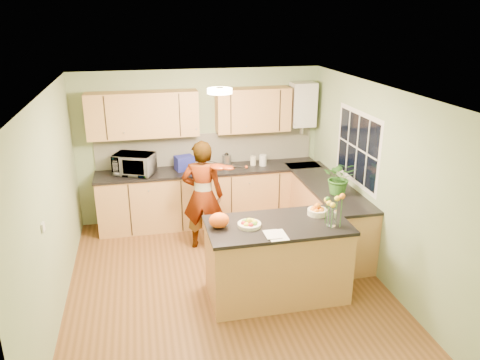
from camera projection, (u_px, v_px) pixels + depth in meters
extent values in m
plane|color=brown|center=(226.00, 284.00, 6.10)|extent=(4.50, 4.50, 0.00)
cube|color=white|center=(224.00, 92.00, 5.25)|extent=(4.00, 4.50, 0.02)
cube|color=gray|center=(200.00, 146.00, 7.74)|extent=(4.00, 0.02, 2.50)
cube|color=gray|center=(279.00, 300.00, 3.61)|extent=(4.00, 0.02, 2.50)
cube|color=gray|center=(52.00, 209.00, 5.28)|extent=(0.02, 4.50, 2.50)
cube|color=gray|center=(376.00, 183.00, 6.08)|extent=(0.02, 4.50, 2.50)
cube|color=#A76D42|center=(210.00, 197.00, 7.76)|extent=(3.60, 0.60, 0.90)
cube|color=black|center=(210.00, 170.00, 7.59)|extent=(3.64, 0.62, 0.04)
cube|color=#A76D42|center=(326.00, 215.00, 7.07)|extent=(0.60, 2.20, 0.90)
cube|color=black|center=(327.00, 186.00, 6.91)|extent=(0.62, 2.24, 0.04)
cube|color=silver|center=(207.00, 149.00, 7.77)|extent=(3.60, 0.02, 0.52)
cube|color=#A76D42|center=(143.00, 115.00, 7.20)|extent=(1.70, 0.34, 0.70)
cube|color=#A76D42|center=(253.00, 110.00, 7.55)|extent=(1.20, 0.34, 0.70)
cube|color=silver|center=(303.00, 104.00, 7.72)|extent=(0.40, 0.30, 0.72)
cylinder|color=#AFAFB4|center=(302.00, 128.00, 7.85)|extent=(0.06, 0.06, 0.20)
cube|color=silver|center=(358.00, 148.00, 6.53)|extent=(0.01, 1.30, 1.05)
cube|color=black|center=(357.00, 148.00, 6.53)|extent=(0.01, 1.18, 0.92)
cube|color=silver|center=(43.00, 227.00, 4.71)|extent=(0.02, 0.09, 0.09)
cylinder|color=#FFEABF|center=(220.00, 91.00, 5.54)|extent=(0.30, 0.30, 0.06)
cylinder|color=silver|center=(220.00, 88.00, 5.53)|extent=(0.10, 0.10, 0.02)
cube|color=#A76D42|center=(277.00, 261.00, 5.72)|extent=(1.66, 0.83, 0.93)
cube|color=black|center=(278.00, 225.00, 5.56)|extent=(1.70, 0.87, 0.04)
cylinder|color=beige|center=(249.00, 225.00, 5.47)|extent=(0.28, 0.28, 0.04)
cylinder|color=beige|center=(317.00, 212.00, 5.79)|extent=(0.24, 0.24, 0.07)
cylinder|color=silver|center=(332.00, 217.00, 5.47)|extent=(0.11, 0.11, 0.22)
ellipsoid|color=#ED5A13|center=(219.00, 220.00, 5.42)|extent=(0.28, 0.25, 0.18)
cube|color=white|center=(277.00, 235.00, 5.25)|extent=(0.21, 0.29, 0.01)
imported|color=#D9A484|center=(203.00, 195.00, 6.79)|extent=(0.69, 0.55, 1.65)
imported|color=silver|center=(134.00, 164.00, 7.29)|extent=(0.70, 0.60, 0.33)
cube|color=navy|center=(184.00, 163.00, 7.50)|extent=(0.33, 0.28, 0.23)
cylinder|color=#AFAFB4|center=(226.00, 161.00, 7.65)|extent=(0.15, 0.15, 0.20)
sphere|color=black|center=(226.00, 153.00, 7.60)|extent=(0.07, 0.07, 0.07)
cylinder|color=beige|center=(253.00, 161.00, 7.75)|extent=(0.11, 0.11, 0.15)
cylinder|color=silver|center=(263.00, 160.00, 7.72)|extent=(0.13, 0.13, 0.18)
imported|color=#306923|center=(340.00, 177.00, 6.47)|extent=(0.55, 0.52, 0.49)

